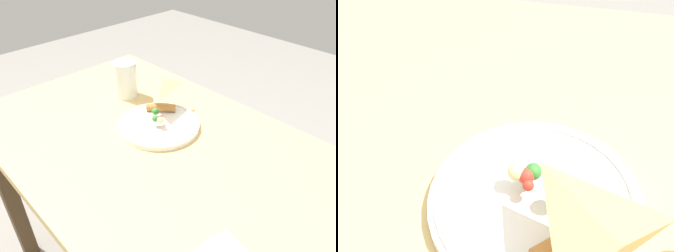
{
  "view_description": "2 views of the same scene",
  "coord_description": "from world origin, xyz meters",
  "views": [
    {
      "loc": [
        -0.54,
        0.48,
        1.31
      ],
      "look_at": [
        -0.01,
        -0.03,
        0.81
      ],
      "focal_mm": 35.0,
      "sensor_mm": 36.0,
      "label": 1
    },
    {
      "loc": [
        0.1,
        -0.4,
        1.24
      ],
      "look_at": [
        0.02,
        0.03,
        0.77
      ],
      "focal_mm": 55.0,
      "sensor_mm": 36.0,
      "label": 2
    }
  ],
  "objects": [
    {
      "name": "plate_pizza",
      "position": [
        0.07,
        -0.07,
        0.76
      ],
      "size": [
        0.24,
        0.24,
        0.05
      ],
      "color": "white",
      "rests_on": "dining_table"
    },
    {
      "name": "milk_glass",
      "position": [
        0.3,
        -0.12,
        0.8
      ],
      "size": [
        0.08,
        0.08,
        0.13
      ],
      "color": "white",
      "rests_on": "dining_table"
    },
    {
      "name": "dining_table",
      "position": [
        0.0,
        0.0,
        0.63
      ],
      "size": [
        1.17,
        0.71,
        0.75
      ],
      "color": "#DBB770",
      "rests_on": "ground_plane"
    }
  ]
}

